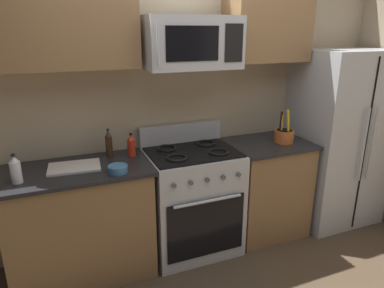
{
  "coord_description": "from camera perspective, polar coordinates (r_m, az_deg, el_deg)",
  "views": [
    {
      "loc": [
        -1.03,
        -1.86,
        1.89
      ],
      "look_at": [
        -0.05,
        0.55,
        1.03
      ],
      "focal_mm": 32.49,
      "sensor_mm": 36.0,
      "label": 1
    }
  ],
  "objects": [
    {
      "name": "range_oven",
      "position": [
        3.08,
        0.01,
        -9.1
      ],
      "size": [
        0.76,
        0.64,
        1.09
      ],
      "color": "#B2B5BA",
      "rests_on": "ground"
    },
    {
      "name": "counter_left",
      "position": [
        2.91,
        -17.69,
        -12.19
      ],
      "size": [
        1.09,
        0.6,
        0.91
      ],
      "color": "olive",
      "rests_on": "ground"
    },
    {
      "name": "refrigerator",
      "position": [
        3.76,
        22.74,
        0.89
      ],
      "size": [
        0.83,
        0.71,
        1.72
      ],
      "color": "#B2B5BA",
      "rests_on": "ground"
    },
    {
      "name": "utensil_crock",
      "position": [
        3.27,
        14.88,
        1.4
      ],
      "size": [
        0.18,
        0.18,
        0.31
      ],
      "color": "#D1662D",
      "rests_on": "counter_right"
    },
    {
      "name": "bottle_hot_sauce",
      "position": [
        2.86,
        -9.93,
        -0.25
      ],
      "size": [
        0.07,
        0.07,
        0.19
      ],
      "color": "red",
      "rests_on": "counter_left"
    },
    {
      "name": "microwave",
      "position": [
        2.76,
        -0.2,
        16.31
      ],
      "size": [
        0.73,
        0.44,
        0.39
      ],
      "color": "#B2B5BA"
    },
    {
      "name": "prep_bowl",
      "position": [
        2.56,
        -12.09,
        -3.97
      ],
      "size": [
        0.14,
        0.14,
        0.05
      ],
      "color": "teal",
      "rests_on": "counter_left"
    },
    {
      "name": "bottle_soy",
      "position": [
        2.87,
        -13.5,
        0.01
      ],
      "size": [
        0.05,
        0.05,
        0.23
      ],
      "color": "#382314",
      "rests_on": "counter_left"
    },
    {
      "name": "upper_cabinets_right",
      "position": [
        3.23,
        12.33,
        19.45
      ],
      "size": [
        0.72,
        0.34,
        0.72
      ],
      "color": "olive"
    },
    {
      "name": "cutting_board",
      "position": [
        2.73,
        -18.76,
        -3.6
      ],
      "size": [
        0.39,
        0.28,
        0.02
      ],
      "primitive_type": "cube",
      "rotation": [
        0.0,
        0.0,
        -0.08
      ],
      "color": "silver",
      "rests_on": "counter_left"
    },
    {
      "name": "bottle_vinegar",
      "position": [
        2.59,
        -26.98,
        -3.8
      ],
      "size": [
        0.07,
        0.07,
        0.2
      ],
      "color": "silver",
      "rests_on": "counter_left"
    },
    {
      "name": "counter_right",
      "position": [
        3.41,
        11.96,
        -6.96
      ],
      "size": [
        0.73,
        0.6,
        0.91
      ],
      "color": "olive",
      "rests_on": "ground"
    },
    {
      "name": "upper_cabinets_left",
      "position": [
        2.68,
        -21.39,
        19.0
      ],
      "size": [
        1.08,
        0.34,
        0.72
      ],
      "color": "olive"
    },
    {
      "name": "wall_back",
      "position": [
        3.14,
        -2.56,
        7.41
      ],
      "size": [
        8.0,
        0.1,
        2.6
      ],
      "primitive_type": "cube",
      "color": "tan",
      "rests_on": "ground"
    }
  ]
}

